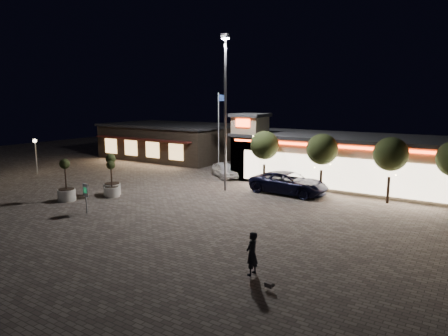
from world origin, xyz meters
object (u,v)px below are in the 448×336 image
Objects in this scene: pickup_truck at (289,183)px; planter_left at (112,182)px; white_sedan at (225,170)px; pedestrian at (252,254)px; valet_sign at (86,193)px; planter_mid at (66,188)px.

pickup_truck is 1.91× the size of planter_left.
white_sedan is 2.22× the size of pedestrian.
planter_left is (-11.44, -7.92, 0.14)m from pickup_truck.
pedestrian is at bearing -9.19° from valet_sign.
planter_mid reaches higher than pedestrian.
valet_sign is (3.92, -1.32, 0.41)m from planter_mid.
pedestrian reaches higher than white_sedan.
valet_sign is (-8.87, -12.36, 0.52)m from pickup_truck.
pedestrian reaches higher than pickup_truck.
planter_left is (-16.22, 6.65, 0.05)m from pedestrian.
planter_left reaches higher than pedestrian.
white_sedan is 14.71m from planter_mid.
pedestrian is at bearing -22.29° from planter_left.
white_sedan is at bearing -140.69° from pedestrian.
planter_left is 3.40m from planter_mid.
pickup_truck is at bearing 34.68° from planter_left.
pedestrian is 17.91m from planter_mid.
planter_left is (-3.58, -10.74, 0.28)m from white_sedan.
planter_left is 1.64× the size of valet_sign.
planter_left is at bearing 120.08° from valet_sign.
planter_mid is (-4.92, -13.86, 0.25)m from white_sedan.
white_sedan is 1.34× the size of planter_mid.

